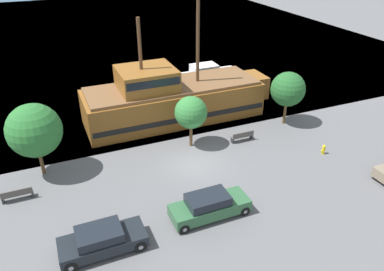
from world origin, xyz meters
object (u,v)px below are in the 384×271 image
object	(u,v)px
bench_promenade_west	(243,136)
bench_promenade_east	(17,194)
pirate_ship	(172,99)
parked_car_curb_front	(102,240)
parked_car_curb_rear	(209,206)
fire_hydrant	(324,149)
moored_boat_dockside	(207,74)

from	to	relation	value
bench_promenade_west	bench_promenade_east	bearing A→B (deg)	-176.39
pirate_ship	parked_car_curb_front	xyz separation A→B (m)	(-8.93, -13.50, -1.17)
pirate_ship	parked_car_curb_rear	size ratio (longest dim) A/B	3.54
bench_promenade_east	bench_promenade_west	size ratio (longest dim) A/B	0.99
parked_car_curb_front	fire_hydrant	distance (m)	17.65
moored_boat_dockside	bench_promenade_west	distance (m)	14.49
pirate_ship	bench_promenade_west	distance (m)	7.33
pirate_ship	fire_hydrant	size ratio (longest dim) A/B	21.98
pirate_ship	fire_hydrant	xyz separation A→B (m)	(8.41, -10.24, -1.48)
bench_promenade_west	moored_boat_dockside	bearing A→B (deg)	76.42
pirate_ship	parked_car_curb_front	size ratio (longest dim) A/B	3.72
bench_promenade_east	bench_promenade_west	world-z (taller)	same
pirate_ship	moored_boat_dockside	world-z (taller)	pirate_ship
fire_hydrant	bench_promenade_west	distance (m)	6.23
fire_hydrant	parked_car_curb_rear	bearing A→B (deg)	-164.77
parked_car_curb_front	parked_car_curb_rear	xyz separation A→B (m)	(6.36, 0.27, 0.03)
moored_boat_dockside	parked_car_curb_rear	xyz separation A→B (m)	(-9.69, -21.16, 0.13)
bench_promenade_west	pirate_ship	bearing A→B (deg)	121.10
moored_boat_dockside	bench_promenade_east	size ratio (longest dim) A/B	3.85
fire_hydrant	bench_promenade_east	bearing A→B (deg)	171.97
moored_boat_dockside	bench_promenade_east	world-z (taller)	moored_boat_dockside
moored_boat_dockside	fire_hydrant	bearing A→B (deg)	-85.93
parked_car_curb_front	bench_promenade_west	bearing A→B (deg)	30.16
pirate_ship	bench_promenade_west	world-z (taller)	pirate_ship
bench_promenade_west	parked_car_curb_rear	bearing A→B (deg)	-131.60
parked_car_curb_rear	fire_hydrant	bearing A→B (deg)	15.23
moored_boat_dockside	parked_car_curb_front	distance (m)	26.78
parked_car_curb_front	parked_car_curb_rear	distance (m)	6.37
moored_boat_dockside	bench_promenade_east	xyz separation A→B (m)	(-20.17, -15.14, -0.17)
pirate_ship	parked_car_curb_rear	bearing A→B (deg)	-101.00
moored_boat_dockside	parked_car_curb_front	bearing A→B (deg)	-126.82
parked_car_curb_front	bench_promenade_west	xyz separation A→B (m)	(12.64, 7.35, -0.27)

